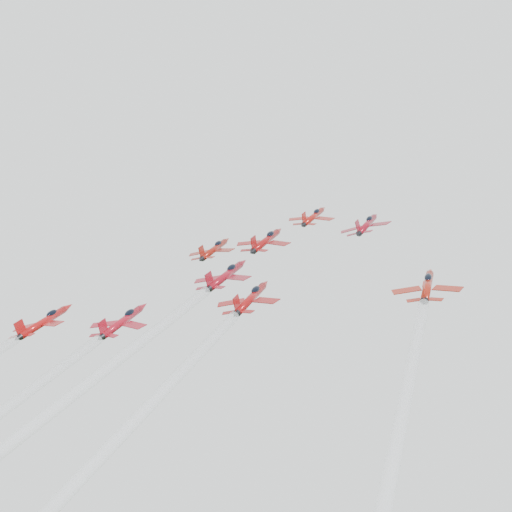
% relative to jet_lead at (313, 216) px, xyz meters
% --- Properties ---
extents(jet_lead, '(9.35, 12.05, 7.34)m').
position_rel_jet_lead_xyz_m(jet_lead, '(0.00, 0.00, 0.00)').
color(jet_lead, '#A81710').
extents(jet_row2_left, '(9.19, 11.85, 7.21)m').
position_rel_jet_lead_xyz_m(jet_row2_left, '(-14.09, -14.10, -7.83)').
color(jet_row2_left, maroon).
extents(jet_row2_center, '(10.32, 13.30, 8.09)m').
position_rel_jet_lead_xyz_m(jet_row2_center, '(-4.74, -11.93, -6.61)').
color(jet_row2_center, '#9A0E0F').
extents(jet_row2_right, '(9.29, 11.97, 7.29)m').
position_rel_jet_lead_xyz_m(jet_row2_right, '(12.95, -8.36, -4.64)').
color(jet_row2_right, maroon).
extents(jet_center, '(10.02, 95.63, 53.89)m').
position_rel_jet_lead_xyz_m(jet_center, '(-4.83, -69.83, -38.85)').
color(jet_center, maroon).
extents(jet_rear_right, '(9.42, 89.91, 50.67)m').
position_rel_jet_lead_xyz_m(jet_rear_right, '(3.94, -76.63, -42.62)').
color(jet_rear_right, '#A00F0F').
extents(jet_rear_farright, '(8.92, 85.14, 47.98)m').
position_rel_jet_lead_xyz_m(jet_rear_farright, '(28.33, -73.97, -41.14)').
color(jet_rear_farright, '#A91F10').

